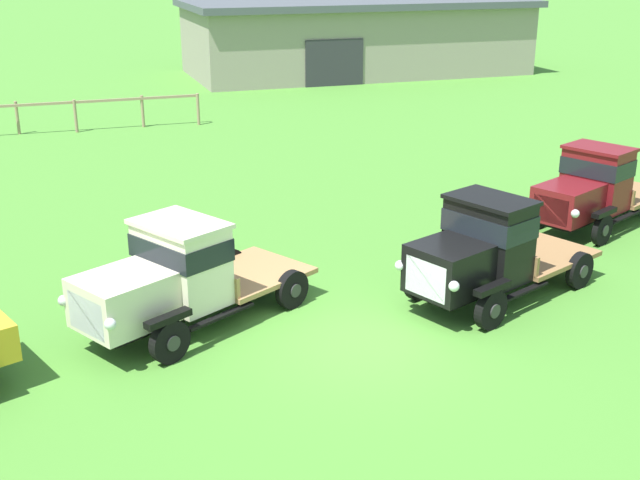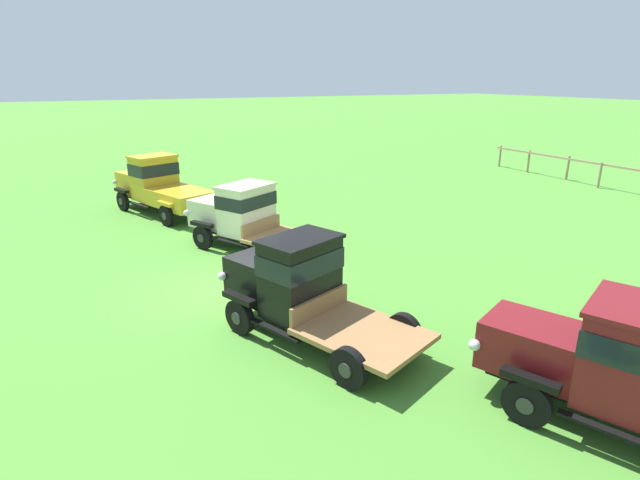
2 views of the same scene
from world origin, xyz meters
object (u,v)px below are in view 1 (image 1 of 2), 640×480
at_px(farm_shed, 355,36).
at_px(vintage_truck_midrow_center, 484,251).
at_px(vintage_truck_far_side, 591,188).
at_px(vintage_truck_second_in_line, 174,276).

bearing_deg(farm_shed, vintage_truck_midrow_center, -106.88).
bearing_deg(farm_shed, vintage_truck_far_side, -99.31).
height_order(farm_shed, vintage_truck_midrow_center, farm_shed).
distance_m(farm_shed, vintage_truck_second_in_line, 34.29).
xyz_separation_m(farm_shed, vintage_truck_second_in_line, (-15.54, -30.55, -1.00)).
xyz_separation_m(farm_shed, vintage_truck_far_side, (-4.62, -28.15, -1.00)).
relative_size(farm_shed, vintage_truck_far_side, 3.78).
height_order(farm_shed, vintage_truck_far_side, farm_shed).
relative_size(farm_shed, vintage_truck_second_in_line, 3.82).
xyz_separation_m(vintage_truck_second_in_line, vintage_truck_far_side, (10.92, 2.40, -0.00)).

